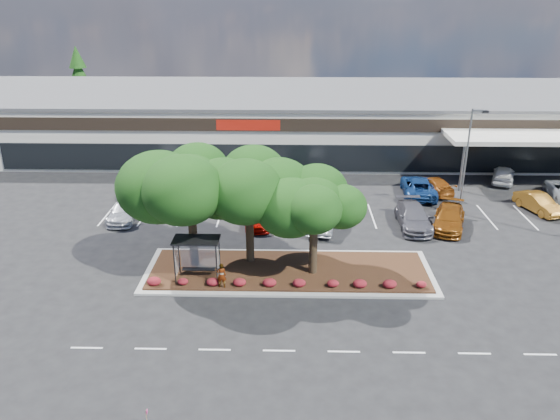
{
  "coord_description": "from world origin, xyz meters",
  "views": [
    {
      "loc": [
        -1.82,
        -26.37,
        16.57
      ],
      "look_at": [
        -2.64,
        8.14,
        2.6
      ],
      "focal_mm": 35.0,
      "sensor_mm": 36.0,
      "label": 1
    }
  ],
  "objects_px": {
    "light_pole": "(466,169)",
    "car_0": "(125,210)",
    "car_1": "(168,194)",
    "survey_stake": "(147,416)"
  },
  "relations": [
    {
      "from": "light_pole",
      "to": "survey_stake",
      "type": "relative_size",
      "value": 8.74
    },
    {
      "from": "car_0",
      "to": "car_1",
      "type": "height_order",
      "value": "car_1"
    },
    {
      "from": "light_pole",
      "to": "car_0",
      "type": "bearing_deg",
      "value": -176.09
    },
    {
      "from": "car_0",
      "to": "survey_stake",
      "type": "bearing_deg",
      "value": -72.38
    },
    {
      "from": "light_pole",
      "to": "car_1",
      "type": "height_order",
      "value": "light_pole"
    },
    {
      "from": "car_1",
      "to": "light_pole",
      "type": "bearing_deg",
      "value": -8.49
    },
    {
      "from": "survey_stake",
      "to": "car_1",
      "type": "relative_size",
      "value": 0.19
    },
    {
      "from": "light_pole",
      "to": "car_1",
      "type": "distance_m",
      "value": 23.97
    },
    {
      "from": "car_0",
      "to": "light_pole",
      "type": "bearing_deg",
      "value": 3.25
    },
    {
      "from": "car_0",
      "to": "car_1",
      "type": "bearing_deg",
      "value": 51.31
    }
  ]
}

